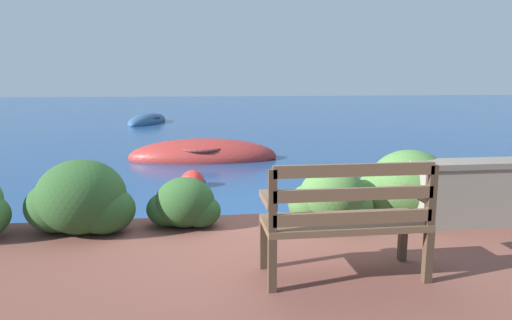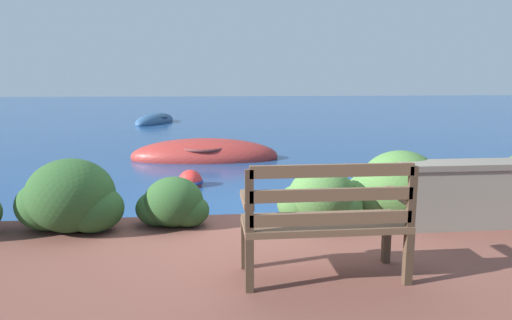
{
  "view_description": "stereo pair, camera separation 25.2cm",
  "coord_description": "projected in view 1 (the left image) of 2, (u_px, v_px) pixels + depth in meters",
  "views": [
    {
      "loc": [
        -0.63,
        -4.95,
        1.74
      ],
      "look_at": [
        0.52,
        3.68,
        0.17
      ],
      "focal_mm": 32.0,
      "sensor_mm": 36.0,
      "label": 1
    },
    {
      "loc": [
        -0.38,
        -4.98,
        1.74
      ],
      "look_at": [
        0.52,
        3.68,
        0.17
      ],
      "focal_mm": 32.0,
      "sensor_mm": 36.0,
      "label": 2
    }
  ],
  "objects": [
    {
      "name": "hedge_clump_far_right",
      "position": [
        407.0,
        188.0,
        5.0
      ],
      "size": [
        1.11,
        0.8,
        0.75
      ],
      "color": "#426B33",
      "rests_on": "patio_terrace"
    },
    {
      "name": "park_bench",
      "position": [
        346.0,
        218.0,
        3.44
      ],
      "size": [
        1.25,
        0.48,
        0.93
      ],
      "rotation": [
        0.0,
        0.0,
        -0.09
      ],
      "color": "#433123",
      "rests_on": "patio_terrace"
    },
    {
      "name": "ground_plane",
      "position": [
        254.0,
        232.0,
        5.22
      ],
      "size": [
        80.0,
        80.0,
        0.0
      ],
      "color": "navy"
    },
    {
      "name": "rowboat_nearest",
      "position": [
        203.0,
        156.0,
        9.89
      ],
      "size": [
        3.26,
        1.41,
        0.79
      ],
      "rotation": [
        0.0,
        0.0,
        3.08
      ],
      "color": "#9E2D28",
      "rests_on": "ground_plane"
    },
    {
      "name": "hedge_clump_left",
      "position": [
        80.0,
        201.0,
        4.5
      ],
      "size": [
        1.09,
        0.78,
        0.74
      ],
      "color": "#284C23",
      "rests_on": "patio_terrace"
    },
    {
      "name": "hedge_clump_centre",
      "position": [
        184.0,
        205.0,
        4.7
      ],
      "size": [
        0.77,
        0.55,
        0.52
      ],
      "color": "#284C23",
      "rests_on": "patio_terrace"
    },
    {
      "name": "mooring_buoy",
      "position": [
        193.0,
        182.0,
        7.43
      ],
      "size": [
        0.43,
        0.43,
        0.4
      ],
      "color": "red",
      "rests_on": "ground_plane"
    },
    {
      "name": "rowboat_mid",
      "position": [
        147.0,
        122.0,
        17.89
      ],
      "size": [
        1.8,
        3.0,
        0.67
      ],
      "rotation": [
        0.0,
        0.0,
        4.4
      ],
      "color": "#2D517A",
      "rests_on": "ground_plane"
    },
    {
      "name": "hedge_clump_right",
      "position": [
        331.0,
        199.0,
        4.79
      ],
      "size": [
        0.89,
        0.64,
        0.6
      ],
      "color": "#426B33",
      "rests_on": "patio_terrace"
    },
    {
      "name": "stone_wall",
      "position": [
        509.0,
        191.0,
        4.82
      ],
      "size": [
        2.18,
        0.39,
        0.68
      ],
      "color": "gray",
      "rests_on": "patio_terrace"
    }
  ]
}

